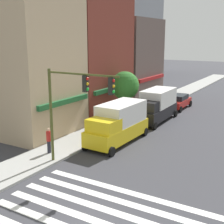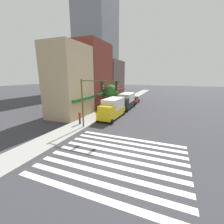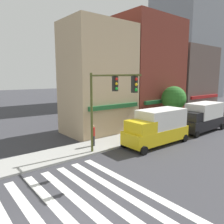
% 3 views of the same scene
% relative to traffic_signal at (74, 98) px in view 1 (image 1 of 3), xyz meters
% --- Properties ---
extents(storefront_row, '(24.72, 5.30, 12.84)m').
position_rel_traffic_signal_xyz_m(storefront_row, '(12.87, 6.93, 1.33)').
color(storefront_row, tan).
rests_on(storefront_row, ground_plane).
extents(traffic_signal, '(0.32, 5.02, 6.08)m').
position_rel_traffic_signal_xyz_m(traffic_signal, '(0.00, 0.00, 0.00)').
color(traffic_signal, '#474C1E').
rests_on(traffic_signal, ground_plane).
extents(box_truck_yellow, '(6.25, 2.42, 3.04)m').
position_rel_traffic_signal_xyz_m(box_truck_yellow, '(5.57, 0.14, -2.84)').
color(box_truck_yellow, yellow).
rests_on(box_truck_yellow, ground_plane).
extents(box_truck_black, '(6.23, 2.42, 3.04)m').
position_rel_traffic_signal_xyz_m(box_truck_black, '(12.96, 0.14, -2.84)').
color(box_truck_black, black).
rests_on(box_truck_black, ground_plane).
extents(sedan_red, '(4.40, 2.02, 1.59)m').
position_rel_traffic_signal_xyz_m(sedan_red, '(19.44, 0.14, -3.58)').
color(sedan_red, '#B21E19').
rests_on(sedan_red, ground_plane).
extents(pedestrian_red_jacket, '(0.32, 0.32, 1.77)m').
position_rel_traffic_signal_xyz_m(pedestrian_red_jacket, '(0.85, 2.93, -3.35)').
color(pedestrian_red_jacket, '#23232D').
rests_on(pedestrian_red_jacket, sidewalk_left).
extents(pedestrian_blue_shirt, '(0.32, 0.32, 1.77)m').
position_rel_traffic_signal_xyz_m(pedestrian_blue_shirt, '(7.39, 2.12, -3.35)').
color(pedestrian_blue_shirt, '#23232D').
rests_on(pedestrian_blue_shirt, sidewalk_left).
extents(fire_hydrant, '(0.24, 0.24, 0.84)m').
position_rel_traffic_signal_xyz_m(fire_hydrant, '(4.62, 1.84, -3.81)').
color(fire_hydrant, red).
rests_on(fire_hydrant, sidewalk_left).
extents(street_tree, '(2.73, 2.73, 4.64)m').
position_rel_traffic_signal_xyz_m(street_tree, '(11.79, 2.94, -1.02)').
color(street_tree, brown).
rests_on(street_tree, sidewalk_left).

